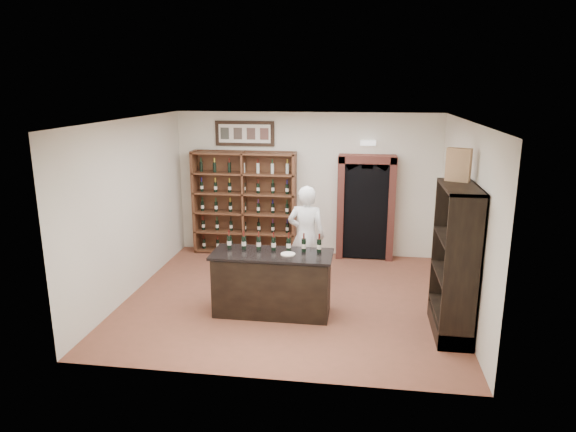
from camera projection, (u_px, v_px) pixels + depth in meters
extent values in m
plane|color=brown|center=(290.00, 298.00, 8.77)|extent=(5.50, 5.50, 0.00)
plane|color=white|center=(290.00, 120.00, 8.02)|extent=(5.50, 5.50, 0.00)
cube|color=silver|center=(306.00, 184.00, 10.79)|extent=(5.50, 0.04, 3.00)
cube|color=silver|center=(131.00, 208.00, 8.77)|extent=(0.04, 5.00, 3.00)
cube|color=silver|center=(464.00, 219.00, 8.01)|extent=(0.04, 5.00, 3.00)
cube|color=#55351D|center=(246.00, 201.00, 11.04)|extent=(2.20, 0.02, 2.20)
cube|color=#55351D|center=(196.00, 202.00, 11.01)|extent=(0.06, 0.38, 2.20)
cube|color=#55351D|center=(294.00, 205.00, 10.72)|extent=(0.06, 0.38, 2.20)
cube|color=#55351D|center=(244.00, 203.00, 10.87)|extent=(0.04, 0.38, 2.20)
cube|color=#55351D|center=(245.00, 251.00, 11.13)|extent=(2.18, 0.38, 0.04)
cube|color=#55351D|center=(245.00, 232.00, 11.02)|extent=(2.18, 0.38, 0.04)
cube|color=#55351D|center=(244.00, 213.00, 10.92)|extent=(2.18, 0.38, 0.03)
cube|color=#55351D|center=(244.00, 193.00, 10.81)|extent=(2.18, 0.38, 0.04)
cube|color=#55351D|center=(244.00, 174.00, 10.71)|extent=(2.18, 0.38, 0.04)
cube|color=#55351D|center=(243.00, 153.00, 10.60)|extent=(2.18, 0.38, 0.04)
cube|color=black|center=(245.00, 134.00, 10.68)|extent=(1.25, 0.04, 0.52)
cube|color=black|center=(366.00, 209.00, 10.57)|extent=(0.97, 0.29, 2.05)
cube|color=brown|center=(341.00, 207.00, 10.62)|extent=(0.14, 0.35, 2.15)
cube|color=brown|center=(391.00, 209.00, 10.47)|extent=(0.14, 0.35, 2.15)
cube|color=brown|center=(368.00, 159.00, 10.29)|extent=(1.15, 0.35, 0.16)
cube|color=white|center=(368.00, 143.00, 10.32)|extent=(0.30, 0.10, 0.10)
cube|color=black|center=(272.00, 285.00, 8.10)|extent=(1.80, 0.70, 0.94)
cube|color=black|center=(272.00, 254.00, 7.97)|extent=(1.88, 0.78, 0.04)
cylinder|color=black|center=(229.00, 242.00, 8.18)|extent=(0.07, 0.07, 0.21)
cylinder|color=silver|center=(229.00, 243.00, 8.19)|extent=(0.07, 0.07, 0.07)
cylinder|color=#5A1914|center=(229.00, 233.00, 8.15)|extent=(0.03, 0.03, 0.09)
cylinder|color=black|center=(244.00, 243.00, 8.15)|extent=(0.07, 0.07, 0.21)
cylinder|color=silver|center=(244.00, 243.00, 8.16)|extent=(0.07, 0.07, 0.07)
cylinder|color=#5A1914|center=(244.00, 233.00, 8.11)|extent=(0.03, 0.03, 0.09)
cylinder|color=black|center=(259.00, 243.00, 8.12)|extent=(0.07, 0.07, 0.21)
cylinder|color=silver|center=(259.00, 244.00, 8.12)|extent=(0.07, 0.07, 0.07)
cylinder|color=#5A1914|center=(259.00, 234.00, 8.08)|extent=(0.03, 0.03, 0.09)
cylinder|color=black|center=(274.00, 244.00, 8.09)|extent=(0.07, 0.07, 0.21)
cylinder|color=silver|center=(274.00, 245.00, 8.09)|extent=(0.07, 0.07, 0.07)
cylinder|color=#5A1914|center=(274.00, 235.00, 8.05)|extent=(0.03, 0.03, 0.09)
cylinder|color=black|center=(289.00, 244.00, 8.05)|extent=(0.07, 0.07, 0.21)
cylinder|color=silver|center=(289.00, 245.00, 8.06)|extent=(0.07, 0.07, 0.07)
cylinder|color=#5A1914|center=(289.00, 235.00, 8.02)|extent=(0.03, 0.03, 0.09)
cylinder|color=black|center=(304.00, 245.00, 8.02)|extent=(0.07, 0.07, 0.21)
cylinder|color=silver|center=(304.00, 246.00, 8.02)|extent=(0.07, 0.07, 0.07)
cylinder|color=#5A1914|center=(304.00, 236.00, 7.98)|extent=(0.03, 0.03, 0.09)
cylinder|color=black|center=(319.00, 246.00, 7.99)|extent=(0.07, 0.07, 0.21)
cylinder|color=silver|center=(319.00, 247.00, 7.99)|extent=(0.07, 0.07, 0.07)
cylinder|color=#5A1914|center=(319.00, 237.00, 7.95)|extent=(0.03, 0.03, 0.09)
cube|color=black|center=(471.00, 262.00, 7.26)|extent=(0.02, 1.20, 2.20)
cube|color=black|center=(462.00, 276.00, 6.73)|extent=(0.48, 0.04, 2.20)
cube|color=black|center=(448.00, 249.00, 7.84)|extent=(0.48, 0.04, 2.20)
cube|color=black|center=(461.00, 187.00, 7.02)|extent=(0.48, 1.20, 0.04)
cube|color=black|center=(449.00, 325.00, 7.53)|extent=(0.48, 1.20, 0.24)
cube|color=black|center=(450.00, 310.00, 7.47)|extent=(0.48, 1.16, 0.03)
cube|color=black|center=(453.00, 275.00, 7.34)|extent=(0.48, 1.16, 0.03)
cube|color=black|center=(457.00, 238.00, 7.20)|extent=(0.48, 1.16, 0.03)
imported|color=white|center=(306.00, 236.00, 9.11)|extent=(0.71, 0.50, 1.84)
cylinder|color=silver|center=(288.00, 254.00, 7.89)|extent=(0.22, 0.22, 0.02)
cube|color=tan|center=(459.00, 165.00, 7.27)|extent=(0.36, 0.26, 0.47)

